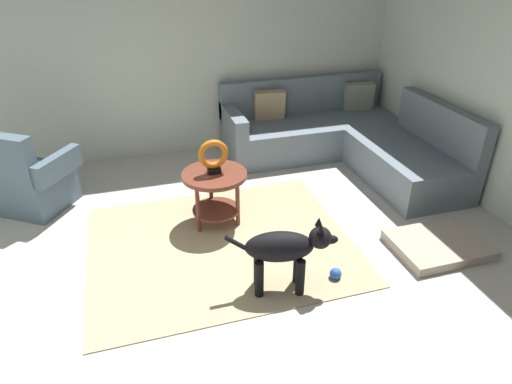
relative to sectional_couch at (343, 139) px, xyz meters
The scene contains 10 objects.
ground_plane 2.85m from the sectional_couch, 134.48° to the right, with size 6.00×6.00×0.10m, color beige.
wall_back 2.43m from the sectional_couch, 155.18° to the left, with size 6.00×0.12×2.70m, color silver.
area_rug 2.28m from the sectional_couch, 144.24° to the right, with size 2.30×1.90×0.01m, color tan.
sectional_couch is the anchor object (origin of this frame).
armchair 3.51m from the sectional_couch, behind, with size 1.00×0.94×0.88m.
side_table 2.03m from the sectional_couch, 152.06° to the right, with size 0.60×0.60×0.54m.
torus_sculpture 2.07m from the sectional_couch, 152.06° to the right, with size 0.28×0.08×0.33m.
dog_bed_mat 1.96m from the sectional_couch, 90.16° to the right, with size 0.80×0.60×0.09m, color #B2A38E.
dog 2.53m from the sectional_couch, 126.23° to the right, with size 0.84×0.33×0.63m.
dog_toy_ball 2.31m from the sectional_couch, 117.25° to the right, with size 0.10×0.10×0.10m, color blue.
Camera 1 is at (-0.50, -2.55, 2.38)m, focal length 31.49 mm.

